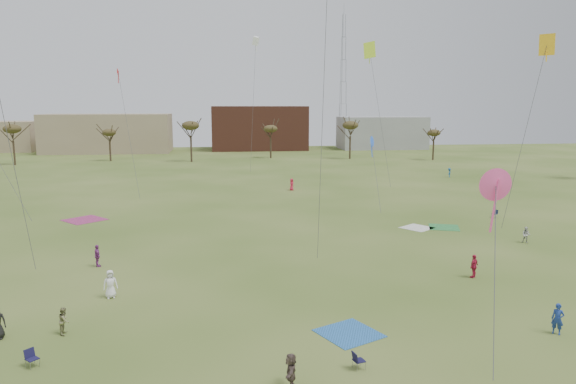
{
  "coord_description": "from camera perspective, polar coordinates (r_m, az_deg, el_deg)",
  "views": [
    {
      "loc": [
        -5.02,
        -28.83,
        12.29
      ],
      "look_at": [
        0.0,
        12.0,
        5.5
      ],
      "focal_mm": 32.88,
      "sensor_mm": 36.0,
      "label": 1
    }
  ],
  "objects": [
    {
      "name": "radio_tower",
      "position": [
        157.91,
        5.94,
        11.84
      ],
      "size": [
        1.51,
        1.72,
        41.0
      ],
      "color": "#9EA3A8",
      "rests_on": "ground"
    },
    {
      "name": "kites_aloft",
      "position": [
        58.3,
        0.99,
        15.9
      ],
      "size": [
        63.38,
        73.13,
        25.34
      ],
      "color": "black",
      "rests_on": "ground"
    },
    {
      "name": "spectator_fore_a",
      "position": [
        40.52,
        19.47,
        -7.57
      ],
      "size": [
        1.05,
        0.95,
        1.72
      ],
      "primitive_type": "imported",
      "rotation": [
        0.0,
        0.0,
        3.8
      ],
      "color": "#BA1F42",
      "rests_on": "ground"
    },
    {
      "name": "ground",
      "position": [
        31.74,
        2.72,
        -13.42
      ],
      "size": [
        260.0,
        260.0,
        0.0
      ],
      "primitive_type": "plane",
      "color": "#3C561A",
      "rests_on": "ground"
    },
    {
      "name": "spectator_mid_d",
      "position": [
        43.28,
        -19.91,
        -6.5
      ],
      "size": [
        0.87,
        1.09,
        1.74
      ],
      "primitive_type": "imported",
      "rotation": [
        0.0,
        0.0,
        2.08
      ],
      "color": "#953E90",
      "rests_on": "ground"
    },
    {
      "name": "blanket_olive",
      "position": [
        56.01,
        16.51,
        -3.69
      ],
      "size": [
        3.75,
        3.75,
        0.03
      ],
      "primitive_type": "cube",
      "rotation": [
        0.0,
        0.0,
        2.8
      ],
      "color": "#318942",
      "rests_on": "ground"
    },
    {
      "name": "blanket_plum",
      "position": [
        61.28,
        -21.14,
        -2.83
      ],
      "size": [
        5.31,
        5.31,
        0.03
      ],
      "primitive_type": "cube",
      "rotation": [
        0.0,
        0.0,
        0.74
      ],
      "color": "#9F3068",
      "rests_on": "ground"
    },
    {
      "name": "flyer_far_b",
      "position": [
        76.79,
        0.4,
        0.82
      ],
      "size": [
        0.93,
        1.02,
        1.75
      ],
      "primitive_type": "imported",
      "rotation": [
        0.0,
        0.0,
        1.0
      ],
      "color": "red",
      "rests_on": "ground"
    },
    {
      "name": "building_brick",
      "position": [
        149.3,
        -3.17,
        6.95
      ],
      "size": [
        26.0,
        16.0,
        12.0
      ],
      "primitive_type": "cube",
      "color": "brown",
      "rests_on": "ground"
    },
    {
      "name": "camp_chair_center",
      "position": [
        26.31,
        7.64,
        -17.93
      ],
      "size": [
        0.66,
        0.63,
        0.87
      ],
      "rotation": [
        0.0,
        0.0,
        1.84
      ],
      "color": "#151335",
      "rests_on": "ground"
    },
    {
      "name": "spectator_mid_e",
      "position": [
        52.2,
        24.35,
        -4.26
      ],
      "size": [
        0.91,
        0.89,
        1.48
      ],
      "primitive_type": "imported",
      "rotation": [
        0.0,
        0.0,
        5.6
      ],
      "color": "#B9B9B9",
      "rests_on": "ground"
    },
    {
      "name": "spectator_fore_c",
      "position": [
        24.3,
        0.32,
        -18.81
      ],
      "size": [
        0.67,
        1.56,
        1.63
      ],
      "primitive_type": "imported",
      "rotation": [
        0.0,
        0.0,
        4.58
      ],
      "color": "brown",
      "rests_on": "ground"
    },
    {
      "name": "building_tan",
      "position": [
        147.1,
        -18.87,
        6.04
      ],
      "size": [
        32.0,
        14.0,
        10.0
      ],
      "primitive_type": "cube",
      "color": "#937F60",
      "rests_on": "ground"
    },
    {
      "name": "blanket_blue",
      "position": [
        29.91,
        6.62,
        -14.95
      ],
      "size": [
        3.93,
        3.93,
        0.03
      ],
      "primitive_type": "cube",
      "rotation": [
        0.0,
        0.0,
        2.03
      ],
      "color": "#2969B5",
      "rests_on": "ground"
    },
    {
      "name": "camp_chair_left",
      "position": [
        28.93,
        -25.92,
        -16.2
      ],
      "size": [
        0.74,
        0.74,
        0.87
      ],
      "rotation": [
        0.0,
        0.0,
        0.82
      ],
      "color": "#17153A",
      "rests_on": "ground"
    },
    {
      "name": "tree_line",
      "position": [
        108.1,
        -5.88,
        6.57
      ],
      "size": [
        117.44,
        49.32,
        8.91
      ],
      "color": "#3A2B1E",
      "rests_on": "ground"
    },
    {
      "name": "flyer_far_c",
      "position": [
        94.98,
        17.04,
        2.01
      ],
      "size": [
        1.07,
        1.19,
        1.6
      ],
      "primitive_type": "imported",
      "rotation": [
        0.0,
        0.0,
        4.11
      ],
      "color": "#1E598B",
      "rests_on": "ground"
    },
    {
      "name": "spectator_fore_b",
      "position": [
        31.82,
        -23.04,
        -12.68
      ],
      "size": [
        0.6,
        0.75,
        1.5
      ],
      "primitive_type": "imported",
      "rotation": [
        0.0,
        0.0,
        1.62
      ],
      "color": "#828153",
      "rests_on": "ground"
    },
    {
      "name": "camp_chair_right",
      "position": [
        62.62,
        21.44,
        -2.36
      ],
      "size": [
        0.71,
        0.69,
        0.87
      ],
      "rotation": [
        0.0,
        0.0,
        5.17
      ],
      "color": "#141F38",
      "rests_on": "ground"
    },
    {
      "name": "flyer_near_right",
      "position": [
        32.77,
        27.14,
        -12.12
      ],
      "size": [
        0.74,
        0.72,
        1.72
      ],
      "primitive_type": "imported",
      "rotation": [
        0.0,
        0.0,
        5.57
      ],
      "color": "navy",
      "rests_on": "ground"
    },
    {
      "name": "blanket_cream",
      "position": [
        55.09,
        13.79,
        -3.79
      ],
      "size": [
        3.78,
        3.78,
        0.03
      ],
      "primitive_type": "cube",
      "rotation": [
        0.0,
        0.0,
        0.63
      ],
      "color": "white",
      "rests_on": "ground"
    },
    {
      "name": "building_grey",
      "position": [
        153.77,
        10.09,
        6.33
      ],
      "size": [
        24.0,
        12.0,
        9.0
      ],
      "primitive_type": "cube",
      "color": "gray",
      "rests_on": "ground"
    },
    {
      "name": "flyer_near_left",
      "position": [
        36.27,
        -18.66,
        -9.41
      ],
      "size": [
        1.03,
        0.82,
        1.84
      ],
      "primitive_type": "imported",
      "rotation": [
        0.0,
        0.0,
        0.29
      ],
      "color": "white",
      "rests_on": "ground"
    }
  ]
}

